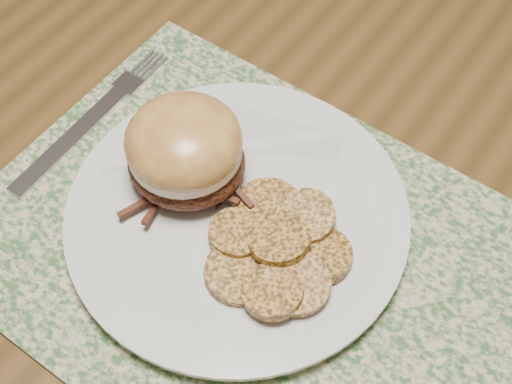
% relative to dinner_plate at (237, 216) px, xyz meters
% --- Properties ---
extents(placemat, '(0.45, 0.33, 0.00)m').
position_rel_dinner_plate_xyz_m(placemat, '(0.03, -0.01, -0.01)').
color(placemat, '#365E30').
rests_on(placemat, dining_table).
extents(dinner_plate, '(0.26, 0.26, 0.02)m').
position_rel_dinner_plate_xyz_m(dinner_plate, '(0.00, 0.00, 0.00)').
color(dinner_plate, silver).
rests_on(dinner_plate, placemat).
extents(pork_sandwich, '(0.12, 0.11, 0.07)m').
position_rel_dinner_plate_xyz_m(pork_sandwich, '(-0.05, 0.00, 0.04)').
color(pork_sandwich, black).
rests_on(pork_sandwich, dinner_plate).
extents(roasted_potatoes, '(0.12, 0.14, 0.03)m').
position_rel_dinner_plate_xyz_m(roasted_potatoes, '(0.05, -0.01, 0.02)').
color(roasted_potatoes, '#C28139').
rests_on(roasted_potatoes, dinner_plate).
extents(fork, '(0.02, 0.20, 0.00)m').
position_rel_dinner_plate_xyz_m(fork, '(-0.17, 0.01, -0.01)').
color(fork, '#B9BAC1').
rests_on(fork, placemat).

